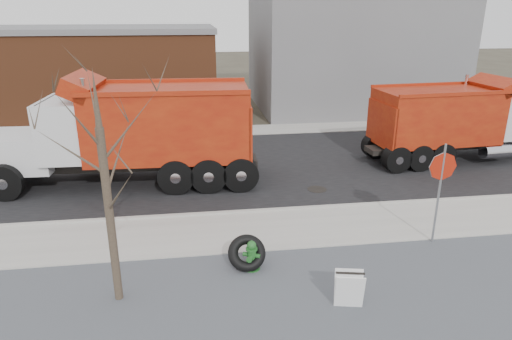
{
  "coord_description": "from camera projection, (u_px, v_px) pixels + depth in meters",
  "views": [
    {
      "loc": [
        -1.35,
        -11.73,
        6.22
      ],
      "look_at": [
        0.55,
        1.74,
        1.4
      ],
      "focal_mm": 32.0,
      "sensor_mm": 36.0,
      "label": 1
    }
  ],
  "objects": [
    {
      "name": "sandwich_board",
      "position": [
        349.0,
        289.0,
        9.91
      ],
      "size": [
        0.69,
        0.51,
        0.86
      ],
      "rotation": [
        0.0,
        0.0,
        -0.21
      ],
      "color": "white",
      "rests_on": "ground"
    },
    {
      "name": "dump_truck_red_b",
      "position": [
        132.0,
        130.0,
        16.54
      ],
      "size": [
        9.85,
        3.16,
        4.08
      ],
      "rotation": [
        0.0,
        0.0,
        3.1
      ],
      "color": "black",
      "rests_on": "ground"
    },
    {
      "name": "fire_hydrant",
      "position": [
        252.0,
        257.0,
        11.4
      ],
      "size": [
        0.45,
        0.45,
        0.81
      ],
      "rotation": [
        0.0,
        0.0,
        -0.43
      ],
      "color": "#2A6F2F",
      "rests_on": "ground"
    },
    {
      "name": "stop_sign",
      "position": [
        441.0,
        177.0,
        12.2
      ],
      "size": [
        0.79,
        0.07,
        2.89
      ],
      "rotation": [
        0.0,
        0.0,
        -0.35
      ],
      "color": "gray",
      "rests_on": "ground"
    },
    {
      "name": "truck_tire",
      "position": [
        247.0,
        253.0,
        11.47
      ],
      "size": [
        0.99,
        0.87,
        0.89
      ],
      "color": "black",
      "rests_on": "ground"
    },
    {
      "name": "ground",
      "position": [
        246.0,
        236.0,
        13.2
      ],
      "size": [
        120.0,
        120.0,
        0.0
      ],
      "primitive_type": "plane",
      "color": "#383328",
      "rests_on": "ground"
    },
    {
      "name": "gravel_verge",
      "position": [
        265.0,
        311.0,
        9.93
      ],
      "size": [
        60.0,
        5.0,
        0.03
      ],
      "primitive_type": "cube",
      "color": "slate",
      "rests_on": "ground"
    },
    {
      "name": "bare_tree",
      "position": [
        103.0,
        161.0,
        9.25
      ],
      "size": [
        3.2,
        3.2,
        5.2
      ],
      "color": "#382D23",
      "rests_on": "ground"
    },
    {
      "name": "dump_truck_red_a",
      "position": [
        459.0,
        119.0,
        19.34
      ],
      "size": [
        8.75,
        2.99,
        3.51
      ],
      "rotation": [
        0.0,
        0.0,
        0.08
      ],
      "color": "black",
      "rests_on": "ground"
    },
    {
      "name": "sidewalk",
      "position": [
        245.0,
        231.0,
        13.43
      ],
      "size": [
        60.0,
        2.5,
        0.06
      ],
      "primitive_type": "cube",
      "color": "#9E9B93",
      "rests_on": "ground"
    },
    {
      "name": "far_sidewalk",
      "position": [
        219.0,
        131.0,
        24.39
      ],
      "size": [
        60.0,
        2.0,
        0.06
      ],
      "primitive_type": "cube",
      "color": "#9E9B93",
      "rests_on": "ground"
    },
    {
      "name": "building_brick",
      "position": [
        43.0,
        73.0,
        26.86
      ],
      "size": [
        20.2,
        8.2,
        5.3
      ],
      "color": "brown",
      "rests_on": "ground"
    },
    {
      "name": "road",
      "position": [
        228.0,
        166.0,
        19.08
      ],
      "size": [
        60.0,
        9.4,
        0.02
      ],
      "primitive_type": "cube",
      "color": "black",
      "rests_on": "ground"
    },
    {
      "name": "curb",
      "position": [
        240.0,
        212.0,
        14.63
      ],
      "size": [
        60.0,
        0.15,
        0.11
      ],
      "primitive_type": "cube",
      "color": "#9E9B93",
      "rests_on": "ground"
    },
    {
      "name": "building_grey",
      "position": [
        349.0,
        45.0,
        29.85
      ],
      "size": [
        12.0,
        10.0,
        8.0
      ],
      "color": "slate",
      "rests_on": "ground"
    }
  ]
}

